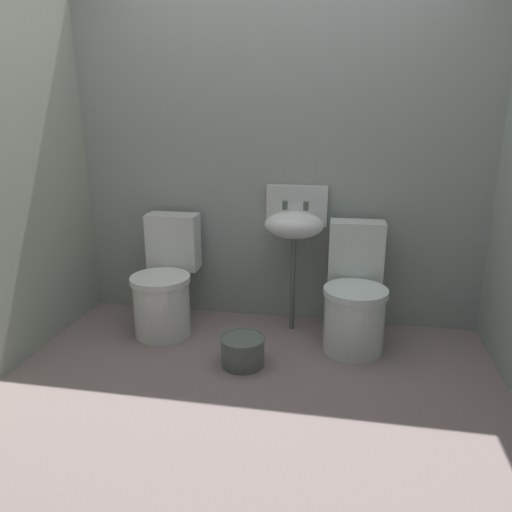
# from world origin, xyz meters

# --- Properties ---
(ground_plane) EXTENTS (3.24, 2.47, 0.08)m
(ground_plane) POSITION_xyz_m (0.00, 0.00, -0.04)
(ground_plane) COLOR gray
(wall_back) EXTENTS (3.24, 0.10, 2.24)m
(wall_back) POSITION_xyz_m (0.00, 1.08, 1.12)
(wall_back) COLOR #949D96
(wall_back) RESTS_ON ground
(toilet_left) EXTENTS (0.41, 0.60, 0.78)m
(toilet_left) POSITION_xyz_m (-0.71, 0.68, 0.32)
(toilet_left) COLOR white
(toilet_left) RESTS_ON ground
(toilet_right) EXTENTS (0.40, 0.59, 0.78)m
(toilet_right) POSITION_xyz_m (0.57, 0.68, 0.32)
(toilet_right) COLOR white
(toilet_right) RESTS_ON ground
(sink) EXTENTS (0.42, 0.35, 0.99)m
(sink) POSITION_xyz_m (0.15, 0.87, 0.75)
(sink) COLOR #5C655B
(sink) RESTS_ON ground
(bucket) EXTENTS (0.28, 0.28, 0.18)m
(bucket) POSITION_xyz_m (-0.09, 0.28, 0.10)
(bucket) COLOR #5C655B
(bucket) RESTS_ON ground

